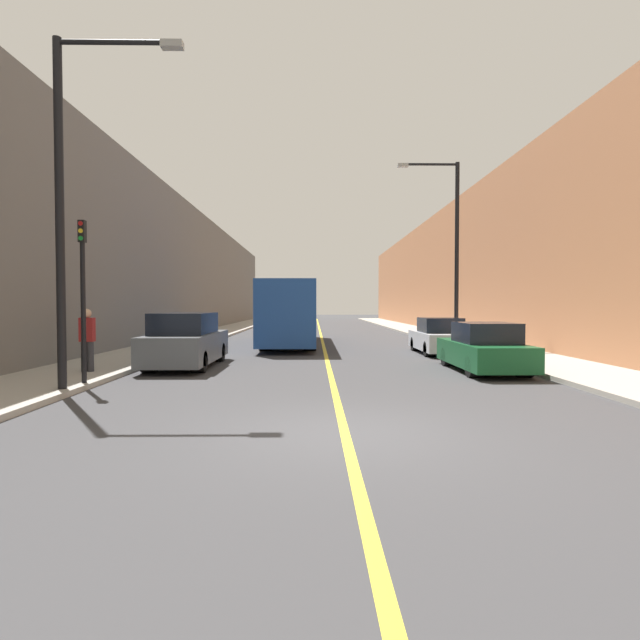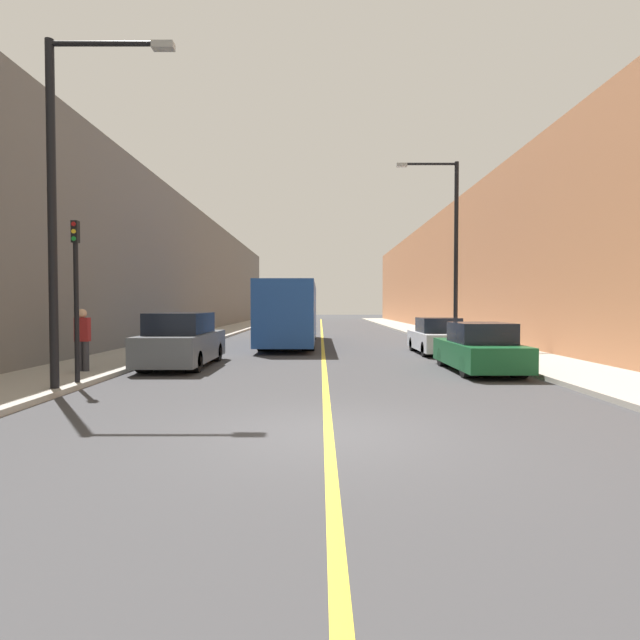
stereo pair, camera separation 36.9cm
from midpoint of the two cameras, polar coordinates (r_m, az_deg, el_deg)
ground_plane at (r=8.30m, az=1.56°, el=-12.84°), size 200.00×200.00×0.00m
sidewalk_left at (r=38.78m, az=-11.57°, el=-1.30°), size 3.09×72.00×0.14m
sidewalk_right at (r=38.90m, az=11.03°, el=-1.29°), size 3.09×72.00×0.14m
building_row_left at (r=39.62m, az=-16.68°, el=5.31°), size 4.00×72.00×9.24m
building_row_right at (r=39.81m, az=16.09°, el=5.37°), size 4.00×72.00×9.34m
road_center_line at (r=38.09m, az=-0.25°, el=-1.42°), size 0.16×72.00×0.01m
bus at (r=26.49m, az=-3.69°, el=0.89°), size 2.59×12.13×3.19m
parked_suv_left at (r=17.47m, az=-15.64°, el=-2.40°), size 1.94×4.99×1.83m
car_right_near at (r=16.43m, az=17.61°, el=-3.23°), size 1.84×4.44×1.54m
car_right_mid at (r=21.94m, az=12.97°, el=-1.96°), size 1.80×4.27×1.55m
street_lamp_left at (r=13.26m, az=-27.32°, el=13.13°), size 2.97×0.24×8.06m
street_lamp_right at (r=24.92m, az=14.42°, el=8.63°), size 2.97×0.24×8.76m
traffic_light at (r=13.86m, az=-26.15°, el=2.64°), size 0.16×0.18×4.06m
pedestrian at (r=16.20m, az=-25.66°, el=-1.99°), size 0.40×0.26×1.84m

